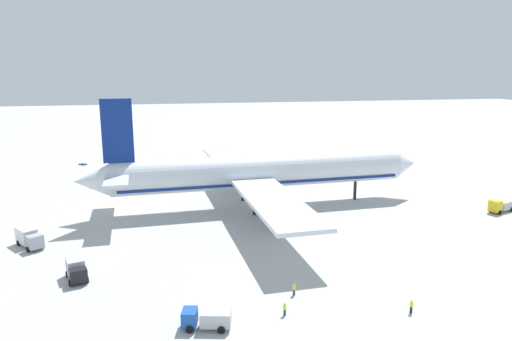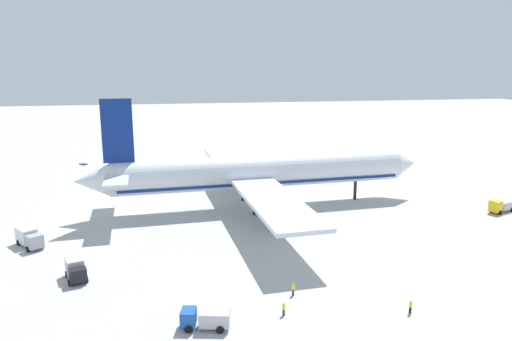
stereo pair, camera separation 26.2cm
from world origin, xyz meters
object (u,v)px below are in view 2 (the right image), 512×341
(traffic_cone_0, at_px, (111,185))
(traffic_cone_1, at_px, (90,188))
(airliner, at_px, (257,173))
(baggage_cart_0, at_px, (83,164))
(ground_worker_1, at_px, (284,309))
(service_truck_2, at_px, (501,206))
(ground_worker_2, at_px, (410,307))
(service_truck_3, at_px, (76,269))
(baggage_cart_1, at_px, (360,158))
(service_truck_4, at_px, (29,237))
(ground_worker_0, at_px, (293,289))
(traffic_cone_2, at_px, (343,160))
(service_truck_1, at_px, (206,318))

(traffic_cone_0, height_order, traffic_cone_1, same)
(airliner, height_order, traffic_cone_0, airliner)
(baggage_cart_0, relative_size, ground_worker_1, 1.63)
(service_truck_2, height_order, ground_worker_2, service_truck_2)
(service_truck_3, relative_size, baggage_cart_0, 2.03)
(ground_worker_1, relative_size, traffic_cone_1, 2.93)
(service_truck_3, xyz_separation_m, traffic_cone_0, (-0.12, 55.18, -1.27))
(traffic_cone_0, distance_m, traffic_cone_1, 5.38)
(baggage_cart_1, xyz_separation_m, ground_worker_2, (-34.27, -92.55, 0.07))
(ground_worker_1, bearing_deg, traffic_cone_0, 110.61)
(service_truck_4, height_order, ground_worker_1, service_truck_4)
(service_truck_2, distance_m, ground_worker_0, 59.31)
(traffic_cone_1, distance_m, traffic_cone_2, 78.34)
(service_truck_3, distance_m, traffic_cone_2, 102.09)
(service_truck_2, relative_size, traffic_cone_1, 12.42)
(ground_worker_1, relative_size, traffic_cone_2, 2.93)
(service_truck_2, height_order, baggage_cart_0, service_truck_2)
(baggage_cart_1, bearing_deg, traffic_cone_1, -165.23)
(baggage_cart_1, relative_size, ground_worker_2, 1.92)
(traffic_cone_0, relative_size, traffic_cone_1, 1.00)
(service_truck_1, relative_size, service_truck_4, 0.89)
(service_truck_3, bearing_deg, traffic_cone_1, 95.32)
(ground_worker_2, distance_m, traffic_cone_1, 85.23)
(airliner, xyz_separation_m, ground_worker_1, (-6.15, -45.43, -6.79))
(airliner, xyz_separation_m, ground_worker_0, (-3.58, -40.68, -6.75))
(service_truck_4, relative_size, baggage_cart_1, 2.02)
(airliner, distance_m, ground_worker_0, 41.40)
(traffic_cone_1, relative_size, traffic_cone_2, 1.00)
(ground_worker_0, distance_m, ground_worker_2, 14.86)
(service_truck_3, height_order, service_truck_4, service_truck_4)
(service_truck_4, height_order, ground_worker_2, service_truck_4)
(service_truck_3, bearing_deg, service_truck_4, 123.39)
(service_truck_2, bearing_deg, traffic_cone_0, 154.30)
(traffic_cone_1, bearing_deg, traffic_cone_2, 15.60)
(ground_worker_2, xyz_separation_m, traffic_cone_0, (-42.14, 73.61, -0.61))
(service_truck_3, xyz_separation_m, ground_worker_0, (29.13, -11.03, -0.69))
(traffic_cone_2, bearing_deg, service_truck_4, -143.79)
(service_truck_3, relative_size, ground_worker_0, 3.16)
(service_truck_2, distance_m, ground_worker_2, 52.60)
(service_truck_2, height_order, ground_worker_1, service_truck_2)
(baggage_cart_0, height_order, traffic_cone_1, traffic_cone_1)
(baggage_cart_1, relative_size, traffic_cone_0, 6.06)
(service_truck_4, distance_m, baggage_cart_0, 69.86)
(service_truck_1, relative_size, service_truck_2, 0.88)
(ground_worker_0, distance_m, traffic_cone_2, 94.38)
(airliner, bearing_deg, traffic_cone_0, 142.15)
(airliner, height_order, ground_worker_1, airliner)
(ground_worker_1, height_order, traffic_cone_2, ground_worker_1)
(service_truck_3, bearing_deg, service_truck_1, -44.58)
(service_truck_1, xyz_separation_m, ground_worker_1, (9.64, 0.91, -0.47))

